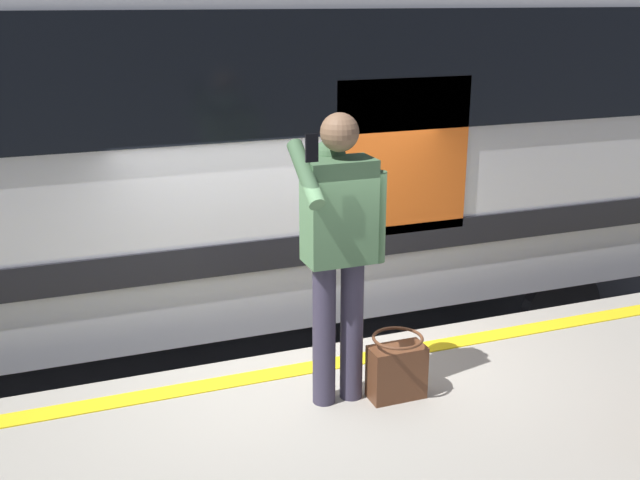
% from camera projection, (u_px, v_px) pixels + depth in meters
% --- Properties ---
extents(ground_plane, '(24.72, 24.72, 0.00)m').
position_uv_depth(ground_plane, '(312.00, 476.00, 5.72)').
color(ground_plane, '#3D3D3F').
extents(safety_line, '(16.15, 0.16, 0.01)m').
position_uv_depth(safety_line, '(327.00, 365.00, 5.12)').
color(safety_line, yellow).
rests_on(safety_line, platform).
extents(track_rail_near, '(21.42, 0.08, 0.16)m').
position_uv_depth(track_rail_near, '(263.00, 387.00, 6.86)').
color(track_rail_near, slate).
rests_on(track_rail_near, ground).
extents(track_rail_far, '(21.42, 0.08, 0.16)m').
position_uv_depth(track_rail_far, '(225.00, 326.00, 8.14)').
color(track_rail_far, slate).
rests_on(track_rail_far, ground).
extents(train_carriage, '(12.70, 2.92, 3.97)m').
position_uv_depth(train_carriage, '(89.00, 114.00, 6.33)').
color(train_carriage, silver).
rests_on(train_carriage, ground).
extents(passenger, '(0.57, 0.55, 1.78)m').
position_uv_depth(passenger, '(339.00, 237.00, 4.38)').
color(passenger, '#383347').
rests_on(passenger, platform).
extents(handbag, '(0.35, 0.32, 0.41)m').
position_uv_depth(handbag, '(397.00, 369.00, 4.66)').
color(handbag, '#59331E').
rests_on(handbag, platform).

